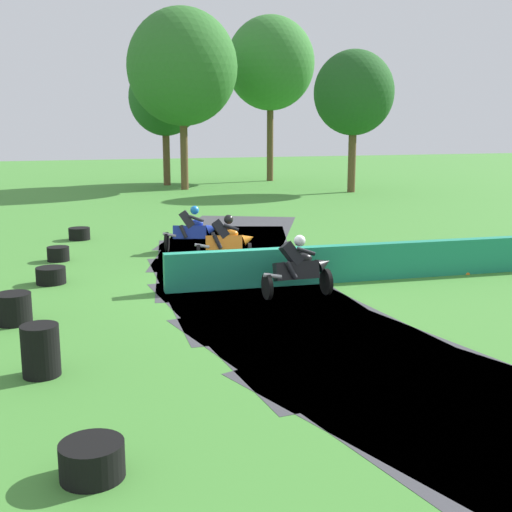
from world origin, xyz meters
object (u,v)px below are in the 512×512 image
tire_stack_mid_b (51,275)px  tire_stack_extra_a (41,350)px  motorcycle_lead_blue (192,230)px  tire_stack_far (14,309)px  motorcycle_trailing_black (299,267)px  motorcycle_chase_orange (227,241)px  tire_stack_mid_a (58,254)px  traffic_cone (466,265)px  tire_stack_near (79,234)px  tire_stack_extra_b (92,460)px

tire_stack_mid_b → tire_stack_extra_a: 6.15m
motorcycle_lead_blue → tire_stack_far: 7.85m
motorcycle_lead_blue → motorcycle_trailing_black: size_ratio=1.02×
motorcycle_chase_orange → tire_stack_mid_a: bearing=157.4°
tire_stack_mid_a → tire_stack_extra_a: (-0.52, -8.89, 0.20)m
traffic_cone → motorcycle_trailing_black: bearing=-171.8°
motorcycle_trailing_black → tire_stack_extra_a: 6.39m
tire_stack_near → tire_stack_far: bearing=-100.8°
tire_stack_mid_a → tire_stack_extra_b: same height
motorcycle_chase_orange → tire_stack_mid_b: 4.77m
motorcycle_chase_orange → tire_stack_near: (-3.62, 5.24, -0.43)m
motorcycle_lead_blue → motorcycle_chase_orange: 2.07m
motorcycle_lead_blue → traffic_cone: size_ratio=3.89×
tire_stack_mid_a → tire_stack_extra_a: 8.91m
tire_stack_mid_b → tire_stack_extra_b: same height
motorcycle_lead_blue → tire_stack_mid_a: 3.94m
motorcycle_chase_orange → tire_stack_extra_b: size_ratio=2.43×
motorcycle_lead_blue → traffic_cone: 7.92m
motorcycle_trailing_black → motorcycle_lead_blue: bearing=100.5°
tire_stack_near → tire_stack_extra_b: (-0.81, -15.57, 0.00)m
tire_stack_near → tire_stack_far: size_ratio=1.04×
motorcycle_lead_blue → tire_stack_extra_b: motorcycle_lead_blue is taller
motorcycle_trailing_black → tire_stack_near: size_ratio=2.41×
tire_stack_extra_a → tire_stack_extra_b: (0.50, -3.27, -0.20)m
motorcycle_lead_blue → tire_stack_mid_a: bearing=-177.4°
motorcycle_trailing_black → tire_stack_extra_a: bearing=-149.8°
motorcycle_lead_blue → tire_stack_mid_b: size_ratio=2.43×
motorcycle_trailing_black → tire_stack_near: (-4.21, 9.09, -0.44)m
tire_stack_near → traffic_cone: bearing=-42.6°
motorcycle_trailing_black → tire_stack_far: (-6.00, -0.25, -0.34)m
tire_stack_extra_a → tire_stack_extra_b: tire_stack_extra_a is taller
tire_stack_extra_b → motorcycle_lead_blue: bearing=72.3°
motorcycle_lead_blue → motorcycle_chase_orange: bearing=-76.1°
motorcycle_lead_blue → motorcycle_chase_orange: (0.50, -2.01, -0.02)m
tire_stack_mid_a → tire_stack_mid_b: size_ratio=0.87×
tire_stack_extra_a → motorcycle_chase_orange: bearing=55.1°
tire_stack_mid_b → tire_stack_far: bearing=-103.2°
motorcycle_chase_orange → motorcycle_trailing_black: motorcycle_trailing_black is taller
tire_stack_near → traffic_cone: traffic_cone is taller
tire_stack_far → tire_stack_extra_a: (0.48, -2.96, 0.10)m
tire_stack_near → tire_stack_mid_b: same height
motorcycle_trailing_black → tire_stack_extra_a: (-5.52, -3.21, -0.24)m
motorcycle_chase_orange → tire_stack_mid_a: (-4.41, 1.83, -0.43)m
tire_stack_mid_b → tire_stack_extra_b: size_ratio=0.99×
tire_stack_mid_a → motorcycle_lead_blue: bearing=2.6°
motorcycle_lead_blue → tire_stack_mid_b: (-4.16, -2.93, -0.46)m
tire_stack_mid_b → motorcycle_lead_blue: bearing=35.1°
tire_stack_far → tire_stack_extra_b: bearing=-81.1°
motorcycle_chase_orange → tire_stack_mid_b: size_ratio=2.45×
motorcycle_trailing_black → traffic_cone: motorcycle_trailing_black is taller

